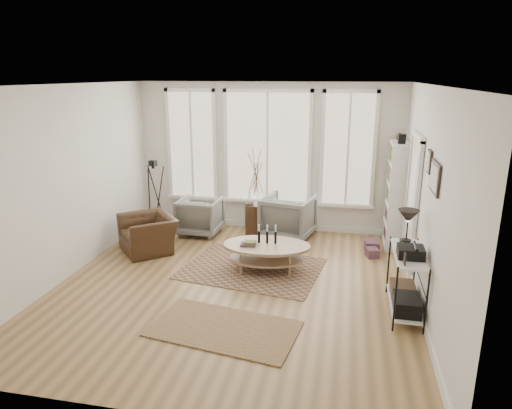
% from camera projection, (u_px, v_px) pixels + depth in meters
% --- Properties ---
extents(room, '(5.50, 5.54, 2.90)m').
position_uv_depth(room, '(235.00, 193.00, 6.43)').
color(room, '#A17B4A').
rests_on(room, ground).
extents(bay_window, '(4.14, 0.12, 2.24)m').
position_uv_depth(bay_window, '(267.00, 150.00, 8.91)').
color(bay_window, tan).
rests_on(bay_window, ground).
extents(door, '(0.09, 1.06, 2.22)m').
position_uv_depth(door, '(412.00, 202.00, 7.08)').
color(door, silver).
rests_on(door, ground).
extents(bookcase, '(0.31, 0.85, 2.06)m').
position_uv_depth(bookcase, '(396.00, 195.00, 8.17)').
color(bookcase, white).
rests_on(bookcase, ground).
extents(low_shelf, '(0.38, 1.08, 1.30)m').
position_uv_depth(low_shelf, '(406.00, 276.00, 5.93)').
color(low_shelf, white).
rests_on(low_shelf, ground).
extents(wall_art, '(0.04, 0.88, 0.44)m').
position_uv_depth(wall_art, '(433.00, 173.00, 5.54)').
color(wall_art, black).
rests_on(wall_art, ground).
extents(rug_main, '(2.35, 1.90, 0.01)m').
position_uv_depth(rug_main, '(252.00, 268.00, 7.38)').
color(rug_main, brown).
rests_on(rug_main, ground).
extents(rug_runner, '(1.92, 1.26, 0.01)m').
position_uv_depth(rug_runner, '(224.00, 328.00, 5.63)').
color(rug_runner, brown).
rests_on(rug_runner, ground).
extents(coffee_table, '(1.45, 0.99, 0.64)m').
position_uv_depth(coffee_table, '(266.00, 250.00, 7.25)').
color(coffee_table, tan).
rests_on(coffee_table, ground).
extents(armchair_left, '(0.80, 0.82, 0.73)m').
position_uv_depth(armchair_left, '(200.00, 216.00, 8.91)').
color(armchair_left, slate).
rests_on(armchair_left, ground).
extents(armchair_right, '(1.07, 1.09, 0.83)m').
position_uv_depth(armchair_right, '(288.00, 217.00, 8.68)').
color(armchair_right, slate).
rests_on(armchair_right, ground).
extents(side_table, '(0.42, 0.42, 1.75)m').
position_uv_depth(side_table, '(256.00, 193.00, 8.72)').
color(side_table, '#3D2718').
rests_on(side_table, ground).
extents(vase, '(0.30, 0.30, 0.24)m').
position_uv_depth(vase, '(249.00, 198.00, 8.73)').
color(vase, silver).
rests_on(vase, side_table).
extents(accent_chair, '(1.28, 1.27, 0.63)m').
position_uv_depth(accent_chair, '(148.00, 234.00, 8.07)').
color(accent_chair, '#3D2718').
rests_on(accent_chair, ground).
extents(tripod_camera, '(0.51, 0.51, 1.43)m').
position_uv_depth(tripod_camera, '(155.00, 199.00, 8.96)').
color(tripod_camera, black).
rests_on(tripod_camera, ground).
extents(book_stack_near, '(0.27, 0.33, 0.20)m').
position_uv_depth(book_stack_near, '(372.00, 246.00, 8.10)').
color(book_stack_near, maroon).
rests_on(book_stack_near, ground).
extents(book_stack_far, '(0.24, 0.28, 0.15)m').
position_uv_depth(book_stack_far, '(372.00, 253.00, 7.84)').
color(book_stack_far, maroon).
rests_on(book_stack_far, ground).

